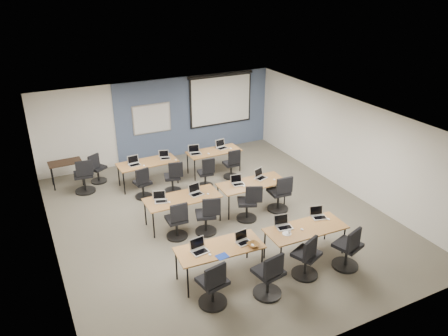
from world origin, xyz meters
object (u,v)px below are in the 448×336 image
training_table_front_right (306,230)px  task_chair_4 (177,223)px  task_chair_7 (280,196)px  training_table_front_left (220,249)px  training_table_mid_right (252,184)px  laptop_2 (283,224)px  laptop_11 (221,146)px  training_table_back_right (214,152)px  laptop_10 (195,152)px  laptop_4 (160,199)px  task_chair_10 (206,175)px  task_chair_1 (269,278)px  task_chair_6 (249,206)px  task_chair_9 (173,180)px  laptop_0 (199,248)px  task_chair_8 (143,185)px  laptop_6 (237,182)px  task_chair_2 (307,260)px  laptop_1 (243,240)px  projector_screen (221,97)px  task_chair_0 (213,287)px  task_chair_11 (232,166)px  training_table_mid_left (183,199)px  laptop_8 (134,163)px  whiteboard (152,119)px  spare_chair_a (97,171)px  task_chair_5 (207,218)px  training_table_back_left (148,164)px  utility_table (65,165)px  laptop_5 (196,192)px  spare_chair_b (84,179)px  task_chair_3 (348,251)px

training_table_front_right → task_chair_4: 2.99m
training_table_front_right → task_chair_7: 2.07m
training_table_front_left → training_table_mid_right: size_ratio=0.98×
laptop_2 → laptop_11: size_ratio=1.00×
training_table_back_right → laptop_10: (-0.61, 0.06, 0.11)m
laptop_4 → task_chair_10: bearing=55.9°
task_chair_1 → task_chair_6: (1.06, 2.69, -0.02)m
training_table_front_right → laptop_4: (-2.45, 2.58, 0.10)m
task_chair_4 → task_chair_9: (0.75, 2.28, -0.01)m
laptop_0 → task_chair_8: size_ratio=0.35×
laptop_6 → task_chair_8: size_ratio=0.32×
task_chair_2 → training_table_front_right: bearing=33.9°
laptop_1 → task_chair_8: size_ratio=0.31×
projector_screen → task_chair_0: (-3.72, -7.25, -1.46)m
task_chair_2 → task_chair_11: bearing=57.7°
laptop_11 → task_chair_11: (-0.00, -0.74, -0.40)m
projector_screen → laptop_2: bearing=-104.4°
task_chair_2 → laptop_10: bearing=68.3°
training_table_mid_left → laptop_2: bearing=-56.5°
projector_screen → laptop_8: (-3.64, -1.71, -1.09)m
whiteboard → training_table_mid_left: 4.33m
task_chair_7 → spare_chair_a: task_chair_7 is taller
task_chair_5 → task_chair_6: size_ratio=1.00×
training_table_front_right → laptop_11: (0.42, 5.03, 0.11)m
laptop_4 → laptop_8: 2.42m
task_chair_4 → laptop_10: bearing=61.5°
task_chair_1 → training_table_back_left: bearing=86.4°
training_table_front_left → task_chair_11: 4.78m
task_chair_11 → utility_table: bearing=161.5°
task_chair_9 → task_chair_10: (0.98, -0.12, -0.02)m
spare_chair_a → whiteboard: bearing=-8.2°
task_chair_0 → laptop_5: (0.96, 3.08, 0.36)m
task_chair_1 → laptop_10: task_chair_1 is taller
laptop_0 → task_chair_6: size_ratio=0.33×
utility_table → task_chair_9: bearing=-36.1°
training_table_front_left → training_table_mid_left: same height
laptop_1 → task_chair_10: (0.95, 3.95, -0.40)m
task_chair_0 → spare_chair_b: 6.01m
training_table_mid_left → task_chair_3: 4.11m
task_chair_6 → spare_chair_b: size_ratio=0.95×
laptop_1 → spare_chair_a: size_ratio=0.31×
laptop_2 → task_chair_9: bearing=114.6°
laptop_10 → task_chair_11: (0.93, -0.68, -0.40)m
laptop_4 → laptop_0: bearing=-72.2°
laptop_5 → task_chair_11: size_ratio=0.34×
training_table_front_left → task_chair_6: size_ratio=1.78×
projector_screen → task_chair_8: 4.63m
task_chair_10 → task_chair_11: task_chair_11 is taller
task_chair_6 → task_chair_10: bearing=119.1°
laptop_0 → task_chair_11: size_ratio=0.35×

